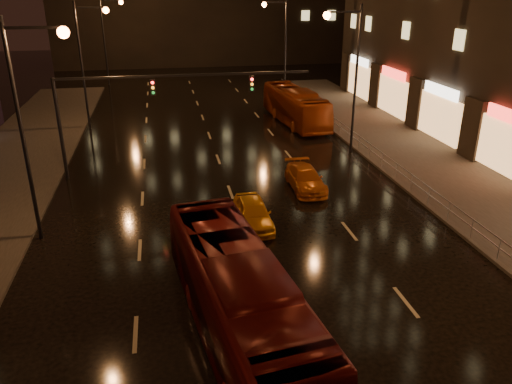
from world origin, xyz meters
The scene contains 8 objects.
ground centered at (0.00, 20.00, 0.00)m, with size 140.00×140.00×0.00m, color black.
sidewalk_right centered at (13.50, 15.00, 0.07)m, with size 7.00×70.00×0.15m, color #38332D.
traffic_signal centered at (-5.06, 20.00, 4.74)m, with size 15.31×0.32×6.20m.
railing_right centered at (10.20, 18.00, 0.90)m, with size 0.05×56.00×1.00m.
bus_red centered at (-1.50, 3.14, 1.57)m, with size 2.64×11.29×3.15m, color #5A0E0C.
bus_curb centered at (7.71, 30.54, 1.49)m, with size 2.50×10.70×2.98m, color #A33B10.
taxi_near centered at (0.50, 11.48, 0.69)m, with size 1.63×4.05×1.38m, color orange.
taxi_far centered at (4.40, 15.70, 0.63)m, with size 1.77×4.36×1.27m, color #CC6213.
Camera 1 is at (-3.53, -10.47, 11.08)m, focal length 35.00 mm.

